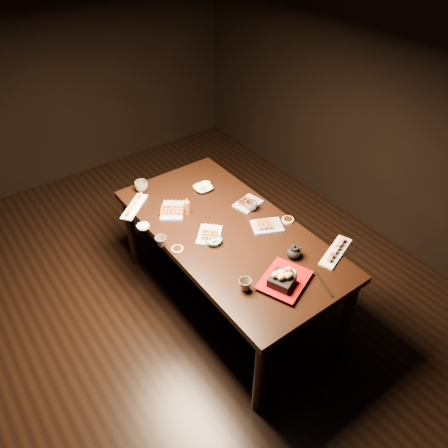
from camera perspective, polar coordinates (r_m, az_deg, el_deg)
The scene contains 23 objects.
ground at distance 3.53m, azimuth -4.18°, elevation -11.52°, with size 5.00×5.00×0.00m, color black.
dining_table at distance 3.33m, azimuth 0.51°, elevation -5.70°, with size 0.90×1.80×0.75m, color black.
sushi_platter_near at distance 2.98m, azimuth 14.42°, elevation -3.34°, with size 0.34×0.09×0.04m, color white, non-canonical shape.
sushi_platter_far at distance 3.34m, azimuth -11.64°, elevation 2.43°, with size 0.32×0.09×0.04m, color white, non-canonical shape.
yakitori_plate_center at distance 3.01m, azimuth -1.93°, elevation -1.16°, with size 0.21×0.15×0.05m, color #828EB6, non-canonical shape.
yakitori_plate_right at distance 3.10m, azimuth 5.66°, elevation 0.03°, with size 0.21×0.16×0.05m, color #828EB6, non-canonical shape.
yakitori_plate_left at distance 3.25m, azimuth -6.73°, elevation 2.06°, with size 0.23×0.17×0.06m, color #828EB6, non-canonical shape.
tsukune_plate at distance 3.30m, azimuth 3.18°, elevation 2.95°, with size 0.20×0.15×0.05m, color #828EB6, non-canonical shape.
edamame_bowl_green at distance 2.96m, azimuth -1.34°, elevation -2.24°, with size 0.11×0.11×0.04m, color #309463.
edamame_bowl_cream at distance 3.46m, azimuth -2.76°, elevation 4.66°, with size 0.14×0.14×0.03m, color beige.
tempura_tray at distance 2.70m, azimuth 7.97°, elevation -6.69°, with size 0.32×0.25×0.12m, color black, non-canonical shape.
teacup_near_left at distance 2.65m, azimuth 2.79°, elevation -7.94°, with size 0.08×0.08×0.07m, color #52473E.
teacup_mid_right at distance 3.24m, azimuth 3.59°, elevation 2.39°, with size 0.09×0.09×0.07m, color #52473E.
teacup_far_left at distance 2.96m, azimuth -8.24°, elevation -2.27°, with size 0.08×0.08×0.07m, color #52473E.
teacup_far_right at distance 3.50m, azimuth -10.75°, elevation 4.86°, with size 0.11×0.11×0.08m, color #52473E.
teapot at distance 2.88m, azimuth 9.09°, elevation -3.52°, with size 0.12×0.12×0.10m, color black, non-canonical shape.
condiment_bottle at distance 3.20m, azimuth -4.86°, elevation 2.39°, with size 0.04×0.04×0.14m, color brown.
sauce_dish_west at distance 2.93m, azimuth -6.12°, elevation -3.29°, with size 0.08×0.08×0.01m, color white.
sauce_dish_east at distance 3.53m, azimuth -2.43°, elevation 5.24°, with size 0.08×0.08×0.01m, color white.
sauce_dish_se at distance 3.19m, azimuth 8.34°, elevation 0.55°, with size 0.09×0.09×0.01m, color white.
sauce_dish_nw at distance 3.15m, azimuth -10.53°, elevation -0.26°, with size 0.09×0.09×0.02m, color white.
chopsticks_near at distance 2.77m, azimuth 12.85°, elevation -7.62°, with size 0.22×0.02×0.01m, color black, non-canonical shape.
chopsticks_se at distance 2.98m, azimuth 15.23°, elevation -3.96°, with size 0.22×0.02×0.01m, color black, non-canonical shape.
Camera 1 is at (-1.11, -1.94, 2.74)m, focal length 35.00 mm.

